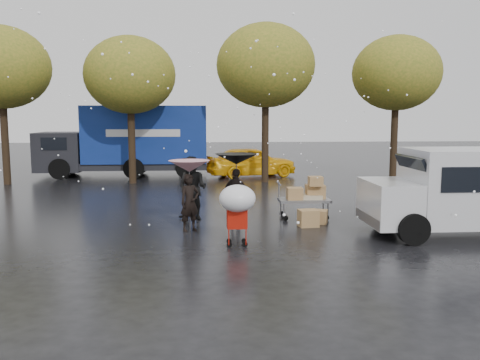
{
  "coord_description": "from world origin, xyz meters",
  "views": [
    {
      "loc": [
        -0.23,
        -12.97,
        3.04
      ],
      "look_at": [
        0.73,
        1.0,
        1.25
      ],
      "focal_mm": 38.0,
      "sensor_mm": 36.0,
      "label": 1
    }
  ],
  "objects": [
    {
      "name": "box_ground_far",
      "position": [
        2.95,
        0.95,
        0.19
      ],
      "size": [
        0.6,
        0.53,
        0.39
      ],
      "primitive_type": "cube",
      "rotation": [
        0.0,
        0.0,
        -0.34
      ],
      "color": "olive",
      "rests_on": "ground"
    },
    {
      "name": "shopping_cart",
      "position": [
        0.5,
        -1.47,
        1.06
      ],
      "size": [
        0.84,
        0.84,
        1.46
      ],
      "color": "#B8170A",
      "rests_on": "ground"
    },
    {
      "name": "person_pink",
      "position": [
        -0.65,
        0.26,
        0.76
      ],
      "size": [
        0.66,
        0.59,
        1.52
      ],
      "primitive_type": "imported",
      "rotation": [
        0.0,
        0.0,
        0.54
      ],
      "color": "black",
      "rests_on": "ground"
    },
    {
      "name": "yellow_taxi",
      "position": [
        2.05,
        12.06,
        0.75
      ],
      "size": [
        4.74,
        2.96,
        1.5
      ],
      "primitive_type": "imported",
      "rotation": [
        0.0,
        0.0,
        1.86
      ],
      "color": "#FFB70D",
      "rests_on": "ground"
    },
    {
      "name": "white_van",
      "position": [
        6.46,
        -0.62,
        1.16
      ],
      "size": [
        4.91,
        2.18,
        2.2
      ],
      "color": "silver",
      "rests_on": "ground"
    },
    {
      "name": "umbrella_pink",
      "position": [
        -0.65,
        0.26,
        1.72
      ],
      "size": [
        1.08,
        1.08,
        1.87
      ],
      "color": "#4C4C4C",
      "rests_on": "ground"
    },
    {
      "name": "blue_truck",
      "position": [
        -4.0,
        12.77,
        1.76
      ],
      "size": [
        8.3,
        2.6,
        3.5
      ],
      "color": "navy",
      "rests_on": "ground"
    },
    {
      "name": "umbrella_black",
      "position": [
        0.65,
        1.34,
        1.81
      ],
      "size": [
        1.23,
        1.23,
        1.96
      ],
      "color": "#4C4C4C",
      "rests_on": "ground"
    },
    {
      "name": "ground",
      "position": [
        0.0,
        0.0,
        0.0
      ],
      "size": [
        90.0,
        90.0,
        0.0
      ],
      "primitive_type": "plane",
      "color": "black",
      "rests_on": "ground"
    },
    {
      "name": "tree_row",
      "position": [
        -0.47,
        10.0,
        5.02
      ],
      "size": [
        21.6,
        4.4,
        7.12
      ],
      "color": "black",
      "rests_on": "ground"
    },
    {
      "name": "vendor_cart",
      "position": [
        2.76,
        1.67,
        0.73
      ],
      "size": [
        1.52,
        0.8,
        1.27
      ],
      "color": "slate",
      "rests_on": "ground"
    },
    {
      "name": "person_black",
      "position": [
        0.65,
        1.34,
        0.77
      ],
      "size": [
        0.96,
        0.81,
        1.53
      ],
      "primitive_type": "imported",
      "rotation": [
        0.0,
        0.0,
        2.55
      ],
      "color": "black",
      "rests_on": "ground"
    },
    {
      "name": "box_ground_near",
      "position": [
        2.59,
        0.57,
        0.23
      ],
      "size": [
        0.57,
        0.48,
        0.47
      ],
      "primitive_type": "cube",
      "rotation": [
        0.0,
        0.0,
        0.13
      ],
      "color": "olive",
      "rests_on": "ground"
    },
    {
      "name": "person_middle",
      "position": [
        -0.6,
        1.75,
        0.93
      ],
      "size": [
        1.12,
        1.03,
        1.86
      ],
      "primitive_type": "imported",
      "rotation": [
        0.0,
        0.0,
        -0.45
      ],
      "color": "black",
      "rests_on": "ground"
    }
  ]
}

